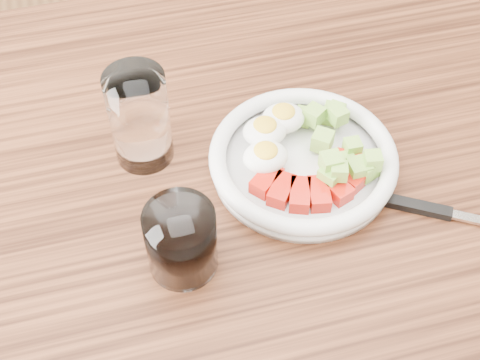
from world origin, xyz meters
The scene contains 5 objects.
dining_table centered at (0.00, 0.00, 0.67)m, with size 1.50×0.90×0.77m.
bowl centered at (0.07, 0.03, 0.79)m, with size 0.23×0.23×0.06m.
fork centered at (0.20, -0.07, 0.78)m, with size 0.20×0.13×0.01m.
water_glass centered at (-0.11, 0.11, 0.83)m, with size 0.07×0.07×0.13m, color white.
coffee_glass centered at (-0.09, -0.06, 0.81)m, with size 0.08×0.08×0.09m.
Camera 1 is at (-0.13, -0.46, 1.41)m, focal length 50.00 mm.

